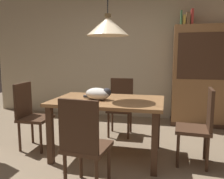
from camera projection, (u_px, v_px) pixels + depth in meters
ground at (95, 178)px, 2.49m from camera, size 10.00×10.00×0.00m
back_wall at (132, 49)px, 4.83m from camera, size 6.40×0.10×2.90m
dining_table at (108, 107)px, 2.97m from camera, size 1.40×0.90×0.75m
chair_right_side at (200, 123)px, 2.73m from camera, size 0.43×0.43×0.93m
chair_near_front at (84, 142)px, 2.14m from camera, size 0.44×0.44×0.93m
chair_far_back at (121, 104)px, 3.83m from camera, size 0.41×0.41×0.93m
chair_left_side at (30, 113)px, 3.24m from camera, size 0.41×0.41×0.93m
cat_sleeping at (98, 94)px, 2.93m from camera, size 0.41×0.32×0.16m
pendant_lamp at (108, 26)px, 2.82m from camera, size 0.52×0.52×1.30m
hutch_bookcase at (203, 78)px, 4.28m from camera, size 1.12×0.45×1.85m
book_green_slim at (181, 18)px, 4.22m from camera, size 0.03×0.20×0.26m
book_yellow_short at (184, 21)px, 4.21m from camera, size 0.04×0.20×0.18m
book_brown_thick at (188, 19)px, 4.19m from camera, size 0.06×0.24×0.22m
book_red_tall at (192, 17)px, 4.17m from camera, size 0.04×0.22×0.28m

